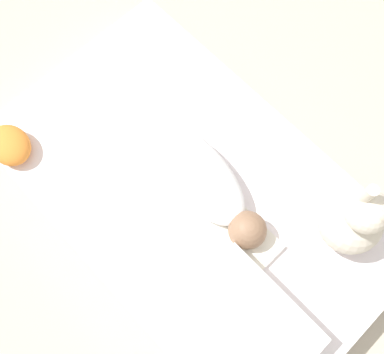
{
  "coord_description": "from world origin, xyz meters",
  "views": [
    {
      "loc": [
        -0.31,
        0.3,
        1.56
      ],
      "look_at": [
        0.02,
        -0.01,
        0.21
      ],
      "focal_mm": 42.0,
      "sensor_mm": 36.0,
      "label": 1
    }
  ],
  "objects_px": {
    "pillow": "(238,333)",
    "turtle_plush": "(9,144)",
    "swaddled_baby": "(198,176)",
    "bunny_plush": "(354,220)"
  },
  "relations": [
    {
      "from": "pillow",
      "to": "turtle_plush",
      "type": "bearing_deg",
      "value": 7.51
    },
    {
      "from": "swaddled_baby",
      "to": "turtle_plush",
      "type": "distance_m",
      "value": 0.63
    },
    {
      "from": "swaddled_baby",
      "to": "bunny_plush",
      "type": "relative_size",
      "value": 1.6
    },
    {
      "from": "pillow",
      "to": "swaddled_baby",
      "type": "bearing_deg",
      "value": -30.32
    },
    {
      "from": "pillow",
      "to": "turtle_plush",
      "type": "distance_m",
      "value": 0.93
    },
    {
      "from": "swaddled_baby",
      "to": "pillow",
      "type": "relative_size",
      "value": 1.49
    },
    {
      "from": "pillow",
      "to": "bunny_plush",
      "type": "distance_m",
      "value": 0.47
    },
    {
      "from": "bunny_plush",
      "to": "turtle_plush",
      "type": "bearing_deg",
      "value": 31.84
    },
    {
      "from": "swaddled_baby",
      "to": "pillow",
      "type": "bearing_deg",
      "value": -27.72
    },
    {
      "from": "swaddled_baby",
      "to": "bunny_plush",
      "type": "distance_m",
      "value": 0.48
    }
  ]
}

